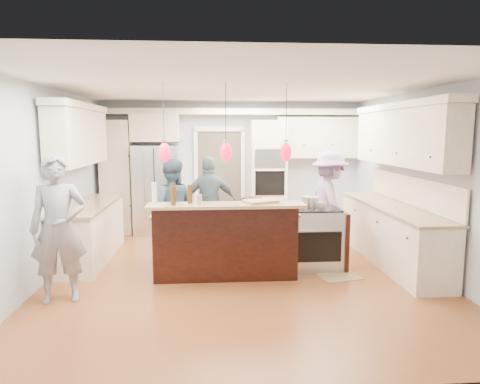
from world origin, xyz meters
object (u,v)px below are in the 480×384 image
at_px(island_range, 316,238).
at_px(person_bar_end, 59,229).
at_px(refrigerator, 157,189).
at_px(person_far_left, 171,208).
at_px(kitchen_island, 225,239).

height_order(island_range, person_bar_end, person_bar_end).
relative_size(island_range, person_bar_end, 0.51).
height_order(refrigerator, person_bar_end, person_bar_end).
relative_size(refrigerator, person_far_left, 1.10).
bearing_deg(refrigerator, person_far_left, -75.89).
distance_m(refrigerator, kitchen_island, 2.91).
relative_size(kitchen_island, island_range, 2.28).
bearing_deg(island_range, kitchen_island, -176.91).
height_order(person_bar_end, person_far_left, person_bar_end).
xyz_separation_m(island_range, person_bar_end, (-3.46, -1.09, 0.45)).
relative_size(island_range, person_far_left, 0.56).
bearing_deg(kitchen_island, island_range, 3.09).
bearing_deg(refrigerator, kitchen_island, -63.12).
distance_m(person_bar_end, person_far_left, 2.16).
xyz_separation_m(kitchen_island, island_range, (1.41, 0.08, -0.03)).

